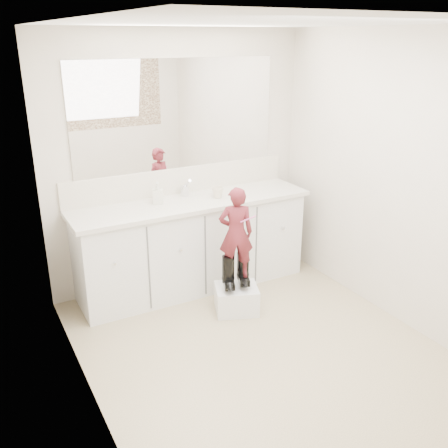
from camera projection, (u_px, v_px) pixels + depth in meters
floor at (260, 349)px, 3.95m from camera, size 3.00×3.00×0.00m
ceiling at (270, 23)px, 3.10m from camera, size 3.00×3.00×0.00m
wall_back at (178, 161)px, 4.76m from camera, size 2.60×0.00×2.60m
wall_front at (441, 296)px, 2.30m from camera, size 2.60×0.00×2.60m
wall_left at (79, 239)px, 2.94m from camera, size 0.00×3.00×3.00m
wall_right at (397, 181)px, 4.11m from camera, size 0.00×3.00×3.00m
vanity_cabinet at (193, 246)px, 4.81m from camera, size 2.20×0.55×0.85m
countertop at (192, 202)px, 4.64m from camera, size 2.28×0.58×0.04m
backsplash at (180, 180)px, 4.81m from camera, size 2.28×0.03×0.25m
mirror at (177, 115)px, 4.59m from camera, size 2.00×0.02×1.00m
faucet at (185, 191)px, 4.75m from camera, size 0.08×0.08×0.10m
cup at (218, 192)px, 4.69m from camera, size 0.15×0.15×0.10m
soap_bottle at (158, 193)px, 4.52m from camera, size 0.12×0.12×0.20m
step_stool at (236, 299)px, 4.46m from camera, size 0.46×0.42×0.24m
boot_left at (228, 272)px, 4.35m from camera, size 0.18×0.23×0.31m
boot_right at (243, 269)px, 4.41m from camera, size 0.18×0.23×0.31m
toddler at (236, 233)px, 4.25m from camera, size 0.35×0.29×0.82m
toothbrush at (248, 219)px, 4.17m from camera, size 0.13×0.06×0.06m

